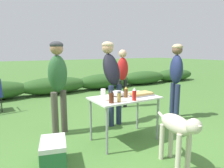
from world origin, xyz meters
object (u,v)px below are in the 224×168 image
spice_jar (119,97)px  beer_bottle (126,92)px  folding_table (125,102)px  cooler_box (53,153)px  paper_cup_stack (103,93)px  bbq_sauce_bottle (111,97)px  dog (178,129)px  mixing_bowl (118,93)px  plate_stack (105,98)px  ketchup_bottle (134,94)px  standing_person_in_dark_puffer (111,72)px  food_tray (141,94)px  standing_person_in_navy_coat (123,73)px  standing_person_in_gray_fleece (58,78)px  standing_person_in_red_jacket (176,72)px

spice_jar → beer_bottle: bearing=36.7°
folding_table → cooler_box: folding_table is taller
paper_cup_stack → bbq_sauce_bottle: bbq_sauce_bottle is taller
spice_jar → cooler_box: 1.17m
dog → mixing_bowl: bearing=-70.1°
plate_stack → ketchup_bottle: ketchup_bottle is taller
folding_table → ketchup_bottle: bearing=-89.6°
bbq_sauce_bottle → dog: size_ratio=0.23×
ketchup_bottle → standing_person_in_dark_puffer: bearing=78.2°
food_tray → standing_person_in_navy_coat: 1.89m
beer_bottle → bbq_sauce_bottle: size_ratio=0.92×
ketchup_bottle → bbq_sauce_bottle: (-0.38, 0.05, -0.00)m
standing_person_in_navy_coat → standing_person_in_gray_fleece: standing_person_in_gray_fleece is taller
ketchup_bottle → standing_person_in_red_jacket: bearing=20.5°
folding_table → standing_person_in_gray_fleece: (-0.85, 0.81, 0.36)m
standing_person_in_dark_puffer → bbq_sauce_bottle: bearing=-126.5°
standing_person_in_gray_fleece → standing_person_in_red_jacket: 2.48m
bbq_sauce_bottle → dog: bbq_sauce_bottle is taller
food_tray → mixing_bowl: (-0.36, 0.17, 0.02)m
folding_table → beer_bottle: (0.01, -0.02, 0.16)m
food_tray → standing_person_in_gray_fleece: standing_person_in_gray_fleece is taller
bbq_sauce_bottle → cooler_box: 1.08m
plate_stack → ketchup_bottle: bearing=-38.6°
standing_person_in_navy_coat → cooler_box: size_ratio=2.77×
folding_table → plate_stack: (-0.35, 0.03, 0.09)m
bbq_sauce_bottle → cooler_box: (-0.85, 0.06, -0.66)m
food_tray → standing_person_in_dark_puffer: standing_person_in_dark_puffer is taller
paper_cup_stack → beer_bottle: size_ratio=0.70×
mixing_bowl → beer_bottle: size_ratio=1.34×
dog → ketchup_bottle: bearing=-70.0°
food_tray → bbq_sauce_bottle: bearing=-167.4°
plate_stack → standing_person_in_red_jacket: (1.93, 0.31, 0.27)m
standing_person_in_dark_puffer → spice_jar: bearing=-120.6°
standing_person_in_dark_puffer → standing_person_in_red_jacket: size_ratio=1.02×
food_tray → bbq_sauce_bottle: size_ratio=2.17×
standing_person_in_red_jacket → dog: standing_person_in_red_jacket is taller
paper_cup_stack → standing_person_in_gray_fleece: (-0.57, 0.59, 0.22)m
standing_person_in_red_jacket → cooler_box: size_ratio=2.98×
standing_person_in_dark_puffer → plate_stack: bearing=-132.0°
plate_stack → standing_person_in_dark_puffer: (0.57, 0.76, 0.31)m
bbq_sauce_bottle → dog: (0.51, -0.79, -0.32)m
paper_cup_stack → bbq_sauce_bottle: 0.44m
folding_table → bbq_sauce_bottle: 0.46m
folding_table → bbq_sauce_bottle: bearing=-151.7°
beer_bottle → dog: 1.03m
bbq_sauce_bottle → standing_person_in_red_jacket: 2.04m
paper_cup_stack → standing_person_in_dark_puffer: (0.50, 0.56, 0.26)m
plate_stack → ketchup_bottle: size_ratio=1.30×
mixing_bowl → bbq_sauce_bottle: bearing=-134.6°
beer_bottle → plate_stack: bearing=172.2°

